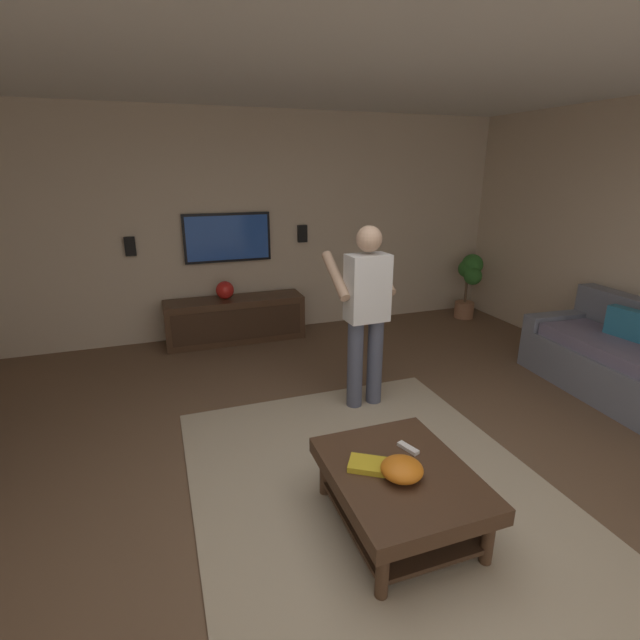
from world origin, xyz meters
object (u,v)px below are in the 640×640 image
at_px(couch, 630,365).
at_px(vase_round, 225,290).
at_px(wall_speaker_left, 302,234).
at_px(wall_speaker_right, 130,246).
at_px(person_standing, 366,307).
at_px(tv, 228,238).
at_px(bowl, 402,469).
at_px(media_console, 235,320).
at_px(remote_white, 408,448).
at_px(book, 368,465).
at_px(potted_plant_tall, 469,278).
at_px(coffee_table, 399,485).

bearing_deg(couch, vase_round, -35.99).
bearing_deg(wall_speaker_left, wall_speaker_right, 90.00).
xyz_separation_m(person_standing, wall_speaker_right, (2.31, 1.96, 0.29)).
xyz_separation_m(tv, bowl, (-3.85, -0.35, -0.81)).
height_order(media_console, tv, tv).
xyz_separation_m(remote_white, vase_round, (3.41, 0.63, 0.25)).
distance_m(couch, book, 3.13).
bearing_deg(vase_round, potted_plant_tall, -93.11).
height_order(couch, vase_round, couch).
bearing_deg(remote_white, coffee_table, 120.14).
height_order(person_standing, vase_round, person_standing).
height_order(remote_white, wall_speaker_right, wall_speaker_right).
relative_size(bowl, vase_round, 1.12).
xyz_separation_m(bowl, book, (0.15, 0.14, -0.04)).
bearing_deg(remote_white, wall_speaker_left, -25.72).
height_order(vase_round, wall_speaker_right, wall_speaker_right).
height_order(person_standing, book, person_standing).
distance_m(couch, tv, 4.53).
relative_size(couch, bowl, 7.95).
height_order(bowl, remote_white, bowl).
bearing_deg(tv, remote_white, 8.20).
bearing_deg(wall_speaker_left, remote_white, 172.90).
bearing_deg(media_console, vase_round, -103.42).
height_order(bowl, wall_speaker_left, wall_speaker_left).
bearing_deg(book, tv, -54.26).
height_order(potted_plant_tall, book, potted_plant_tall).
distance_m(media_console, wall_speaker_right, 1.49).
relative_size(vase_round, wall_speaker_right, 1.00).
distance_m(media_console, wall_speaker_left, 1.42).
height_order(bowl, vase_round, vase_round).
relative_size(couch, wall_speaker_left, 8.87).
distance_m(vase_round, wall_speaker_left, 1.26).
bearing_deg(tv, coffee_table, 5.69).
height_order(couch, remote_white, couch).
bearing_deg(potted_plant_tall, wall_speaker_left, 80.04).
relative_size(person_standing, remote_white, 10.93).
xyz_separation_m(vase_round, wall_speaker_left, (0.23, -1.08, 0.61)).
distance_m(tv, bowl, 3.95).
distance_m(tv, remote_white, 3.76).
distance_m(potted_plant_tall, book, 4.56).
xyz_separation_m(coffee_table, vase_round, (3.57, 0.48, 0.36)).
xyz_separation_m(couch, tv, (3.00, 3.25, 0.95)).
relative_size(potted_plant_tall, wall_speaker_right, 4.20).
bearing_deg(wall_speaker_right, book, -160.24).
distance_m(book, vase_round, 3.51).
xyz_separation_m(couch, wall_speaker_left, (3.02, 2.28, 0.95)).
height_order(coffee_table, potted_plant_tall, potted_plant_tall).
height_order(coffee_table, wall_speaker_left, wall_speaker_left).
relative_size(person_standing, book, 7.45).
distance_m(coffee_table, tv, 3.93).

